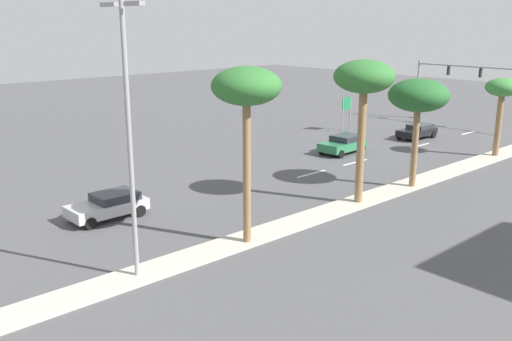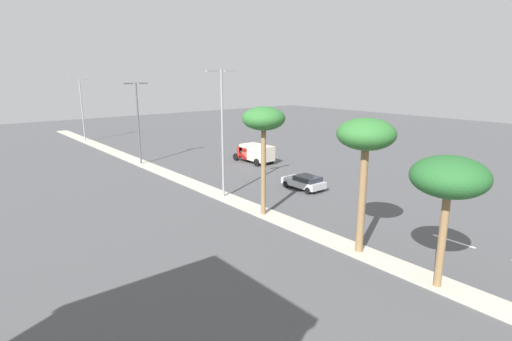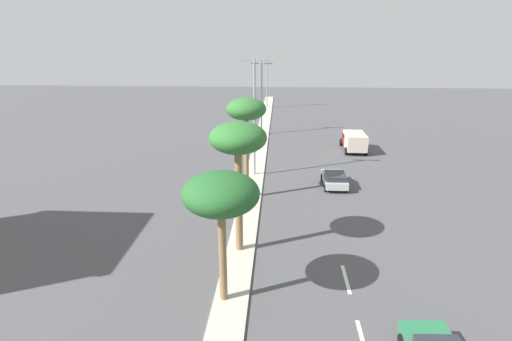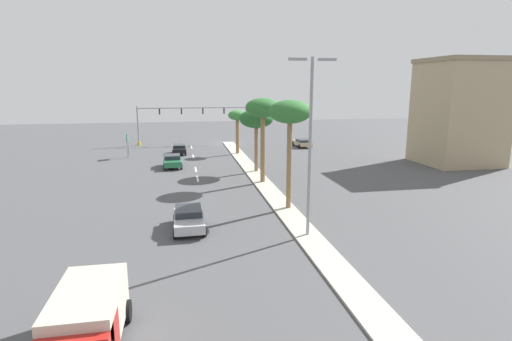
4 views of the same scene
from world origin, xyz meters
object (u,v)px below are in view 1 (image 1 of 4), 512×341
sedan_silver_rear (109,205)px  sedan_green_leading (343,144)px  sedan_black_near (418,131)px  traffic_signal_gantry (462,82)px  palm_tree_right (419,97)px  directional_road_sign (347,107)px  palm_tree_mid (502,91)px  palm_tree_leading (364,81)px  street_lamp_front (129,124)px  palm_tree_near (246,90)px

sedan_silver_rear → sedan_green_leading: bearing=-86.2°
sedan_silver_rear → sedan_black_near: 31.00m
traffic_signal_gantry → palm_tree_right: palm_tree_right is taller
palm_tree_right → sedan_black_near: size_ratio=1.69×
directional_road_sign → traffic_signal_gantry: bearing=-114.5°
palm_tree_mid → sedan_black_near: palm_tree_mid is taller
palm_tree_leading → street_lamp_front: street_lamp_front is taller
traffic_signal_gantry → sedan_black_near: 10.52m
palm_tree_right → palm_tree_near: bearing=89.8°
traffic_signal_gantry → street_lamp_front: (-9.46, 43.50, 2.18)m
street_lamp_front → sedan_green_leading: (8.88, -24.18, -5.70)m
directional_road_sign → palm_tree_mid: palm_tree_mid is taller
palm_tree_mid → palm_tree_leading: 17.46m
palm_tree_mid → sedan_green_leading: 12.61m
directional_road_sign → street_lamp_front: (-14.79, 31.80, 4.18)m
traffic_signal_gantry → palm_tree_leading: bearing=108.2°
street_lamp_front → sedan_silver_rear: (7.44, -2.71, -5.73)m
palm_tree_near → sedan_green_leading: palm_tree_near is taller
palm_tree_near → sedan_black_near: (8.38, -27.87, -6.64)m
palm_tree_right → palm_tree_leading: bearing=86.6°
palm_tree_near → street_lamp_front: (0.29, 5.83, -0.86)m
palm_tree_right → sedan_silver_rear: 19.48m
directional_road_sign → palm_tree_mid: 15.02m
palm_tree_right → street_lamp_front: bearing=89.0°
sedan_black_near → street_lamp_front: bearing=103.5°
sedan_green_leading → traffic_signal_gantry: bearing=-88.3°
traffic_signal_gantry → sedan_green_leading: bearing=91.7°
palm_tree_right → sedan_black_near: (8.44, -13.88, -5.13)m
sedan_black_near → traffic_signal_gantry: bearing=-82.1°
street_lamp_front → directional_road_sign: bearing=-65.1°
palm_tree_leading → sedan_black_near: bearing=-66.8°
traffic_signal_gantry → street_lamp_front: size_ratio=1.60×
palm_tree_leading → palm_tree_near: (-0.25, 8.86, 0.20)m
palm_tree_near → sedan_black_near: 29.85m
street_lamp_front → sedan_green_leading: 26.38m
palm_tree_near → sedan_silver_rear: 10.63m
sedan_silver_rear → sedan_black_near: (0.65, -31.00, -0.04)m
traffic_signal_gantry → directional_road_sign: bearing=65.5°
traffic_signal_gantry → palm_tree_leading: size_ratio=2.15×
palm_tree_mid → palm_tree_leading: palm_tree_leading is taller
traffic_signal_gantry → sedan_black_near: traffic_signal_gantry is taller
palm_tree_right → sedan_silver_rear: (7.79, 17.11, -5.08)m
palm_tree_mid → sedan_green_leading: size_ratio=1.46×
palm_tree_near → palm_tree_mid: bearing=-89.3°
sedan_silver_rear → sedan_black_near: bearing=-88.8°
palm_tree_right → sedan_green_leading: size_ratio=1.65×
palm_tree_mid → sedan_silver_rear: bearing=75.8°
directional_road_sign → sedan_silver_rear: directional_road_sign is taller
palm_tree_mid → sedan_silver_rear: (7.40, 29.33, -4.40)m
traffic_signal_gantry → palm_tree_leading: 30.47m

